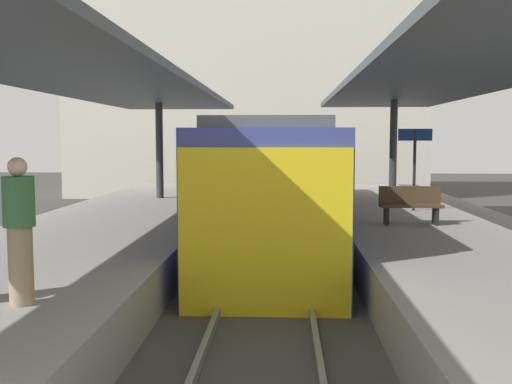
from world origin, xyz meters
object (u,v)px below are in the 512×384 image
object	(u,v)px
platform_bench	(410,204)
platform_sign	(415,151)
passenger_near_bench	(20,229)
commuter_train	(273,186)

from	to	relation	value
platform_bench	platform_sign	world-z (taller)	platform_sign
platform_bench	platform_sign	bearing A→B (deg)	76.19
passenger_near_bench	commuter_train	bearing A→B (deg)	71.99
commuter_train	platform_bench	size ratio (longest dim) A/B	8.96
platform_sign	passenger_near_bench	world-z (taller)	platform_sign
platform_bench	passenger_near_bench	size ratio (longest dim) A/B	0.82
commuter_train	passenger_near_bench	bearing A→B (deg)	-108.01
commuter_train	platform_sign	distance (m)	4.01
commuter_train	platform_sign	xyz separation A→B (m)	(3.80, 0.91, 0.90)
platform_bench	platform_sign	xyz separation A→B (m)	(0.64, 2.60, 1.16)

